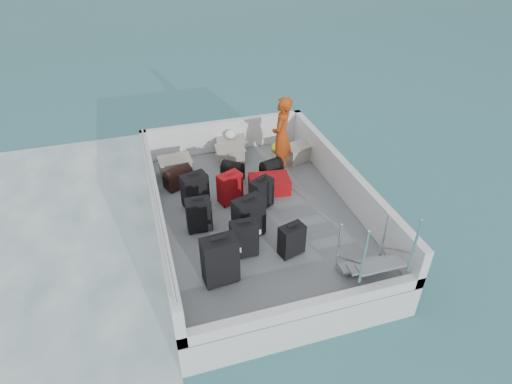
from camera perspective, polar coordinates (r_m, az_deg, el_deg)
The scene contains 23 objects.
ground at distance 8.19m, azimuth -0.00°, elevation -5.98°, with size 160.00×160.00×0.00m, color #174C52.
ferry_hull at distance 8.00m, azimuth -0.00°, elevation -4.35°, with size 3.60×5.00×0.60m, color silver.
deck at distance 7.81m, azimuth -0.00°, elevation -2.58°, with size 3.30×4.70×0.02m, color slate.
deck_fittings at distance 7.43m, azimuth 3.28°, elevation -1.18°, with size 3.60×5.00×0.90m.
suitcase_0 at distance 6.26m, azimuth -4.81°, elevation -9.12°, with size 0.51×0.29×0.79m, color black.
suitcase_1 at distance 7.25m, azimuth -7.63°, elevation -3.08°, with size 0.42×0.24×0.62m, color black.
suitcase_2 at distance 7.82m, azimuth -8.15°, elevation 0.17°, with size 0.46×0.28×0.66m, color black.
suitcase_3 at distance 6.71m, azimuth -1.59°, elevation -6.30°, with size 0.42×0.24×0.64m, color black.
suitcase_4 at distance 7.03m, azimuth -0.97°, elevation -3.50°, with size 0.50×0.30×0.74m, color black.
suitcase_5 at distance 7.88m, azimuth -3.49°, elevation 0.50°, with size 0.43×0.26×0.60m, color maroon.
suitcase_6 at distance 6.77m, azimuth 4.77°, elevation -6.46°, with size 0.39×0.23×0.55m, color black.
suitcase_7 at distance 7.72m, azimuth 0.72°, elevation -0.27°, with size 0.42×0.24×0.59m, color black.
suitcase_8 at distance 8.25m, azimuth 1.79°, elevation 1.05°, with size 0.50×0.76×0.30m, color maroon.
duffel_0 at distance 8.52m, azimuth -10.32°, elevation 1.71°, with size 0.53×0.30×0.32m, color black, non-canonical shape.
duffel_1 at distance 8.59m, azimuth -3.12°, elevation 2.56°, with size 0.41×0.30×0.32m, color black, non-canonical shape.
duffel_2 at distance 8.64m, azimuth 2.07°, elevation 2.82°, with size 0.41×0.30×0.32m, color black, non-canonical shape.
crate_0 at distance 8.86m, azimuth -10.65°, elevation 3.21°, with size 0.61×0.42×0.37m, color gray.
crate_1 at distance 9.17m, azimuth -3.46°, elevation 4.87°, with size 0.57×0.39×0.34m, color gray.
crate_2 at distance 9.52m, azimuth -3.36°, elevation 6.10°, with size 0.58×0.40×0.35m, color gray.
crate_3 at distance 9.29m, azimuth 5.51°, elevation 5.15°, with size 0.54×0.38×0.33m, color gray.
yellow_bag at distance 9.61m, azimuth 2.91°, elevation 5.98°, with size 0.28×0.26×0.22m, color #F8F51B.
white_bag at distance 9.40m, azimuth -3.41°, elevation 7.52°, with size 0.24×0.24×0.18m, color white.
passenger at distance 8.59m, azimuth 3.42°, elevation 7.52°, with size 0.59×0.38×1.61m, color #E64E15.
Camera 1 is at (-1.82, -5.95, 5.33)m, focal length 30.00 mm.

